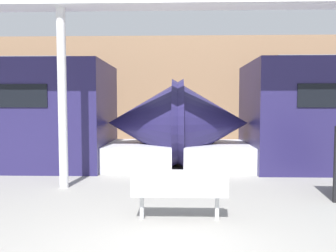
% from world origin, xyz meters
% --- Properties ---
extents(station_wall, '(56.00, 0.20, 5.00)m').
position_xyz_m(station_wall, '(0.00, 11.48, 2.50)').
color(station_wall, '#937051').
rests_on(station_wall, ground_plane).
extents(bench_near, '(1.52, 0.45, 0.85)m').
position_xyz_m(bench_near, '(0.38, 1.47, 0.51)').
color(bench_near, silver).
rests_on(bench_near, ground_plane).
extents(support_column_near, '(0.19, 0.19, 3.96)m').
position_xyz_m(support_column_near, '(-2.20, 3.53, 1.98)').
color(support_column_near, silver).
rests_on(support_column_near, ground_plane).
extents(canopy_beam, '(28.00, 0.60, 0.28)m').
position_xyz_m(canopy_beam, '(-2.20, 3.53, 4.10)').
color(canopy_beam, silver).
rests_on(canopy_beam, support_column_near).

